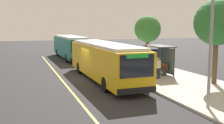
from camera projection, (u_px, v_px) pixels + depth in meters
name	position (u px, v px, depth m)	size (l,w,h in m)	color
ground_plane	(89.00, 78.00, 22.26)	(120.00, 120.00, 0.00)	#2B2B2D
sidewalk_curb	(154.00, 73.00, 24.21)	(44.00, 6.40, 0.15)	#B7B2A8
lane_stripe_center	(62.00, 80.00, 21.55)	(36.00, 0.14, 0.01)	#E0D64C
transit_bus_main	(104.00, 60.00, 21.44)	(12.40, 2.74, 2.95)	gold
transit_bus_second	(70.00, 46.00, 35.76)	(11.78, 2.80, 2.95)	#146B66
bus_shelter	(160.00, 54.00, 23.21)	(2.90, 1.60, 2.48)	#333338
waiting_bench	(161.00, 69.00, 23.36)	(1.60, 0.48, 0.95)	brown
route_sign_post	(149.00, 58.00, 20.09)	(0.44, 0.08, 2.80)	#333338
pedestrian_commuter	(158.00, 67.00, 21.24)	(0.24, 0.40, 1.69)	#282D47
street_tree_near_shelter	(217.00, 23.00, 19.04)	(3.23, 3.23, 5.99)	brown
street_tree_downstreet	(148.00, 29.00, 28.61)	(2.80, 2.80, 5.21)	brown
utility_pole	(211.00, 45.00, 13.46)	(0.16, 0.16, 6.40)	gray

